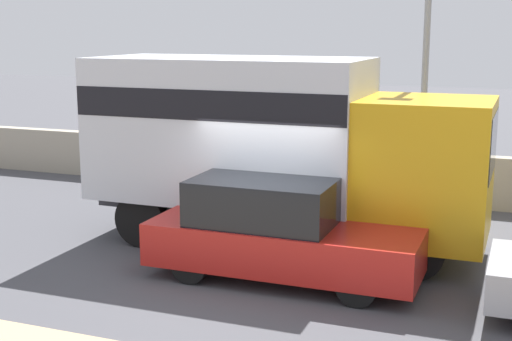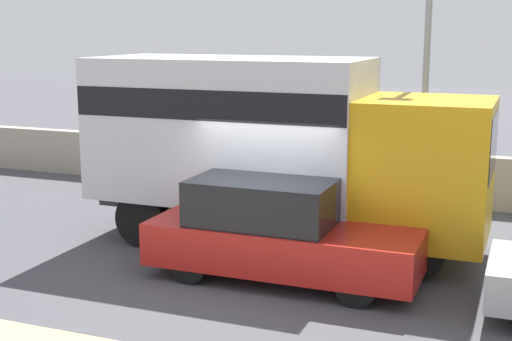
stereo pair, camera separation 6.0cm
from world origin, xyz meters
name	(u,v)px [view 1 (the left image)]	position (x,y,z in m)	size (l,w,h in m)	color
ground_plane	(253,278)	(0.00, 0.00, 0.00)	(80.00, 80.00, 0.00)	#47474C
stone_wall_backdrop	(345,172)	(0.00, 6.15, 0.60)	(60.00, 0.35, 1.20)	#A39984
street_lamp	(428,0)	(1.91, 5.22, 4.60)	(0.56, 0.28, 8.06)	gray
box_truck	(271,138)	(-0.35, 1.86, 2.03)	(7.24, 2.45, 3.49)	gold
car_hatchback	(279,231)	(0.39, 0.17, 0.79)	(4.38, 1.72, 1.65)	#B21E19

